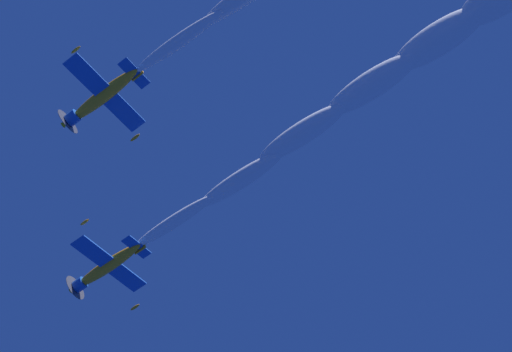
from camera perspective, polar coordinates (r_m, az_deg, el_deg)
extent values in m
ellipsoid|color=orange|center=(86.97, -8.23, -4.96)|extent=(4.73, 6.48, 1.43)
cylinder|color=#194CB2|center=(88.15, -9.80, -5.99)|extent=(1.69, 1.52, 1.42)
cone|color=yellow|center=(88.41, -10.13, -6.20)|extent=(0.94, 0.96, 0.68)
cylinder|color=#3F3F47|center=(88.35, -10.05, -6.15)|extent=(2.68, 1.66, 3.12)
cube|color=#194CB2|center=(86.74, -8.17, -4.90)|extent=(7.37, 5.25, 3.84)
ellipsoid|color=orange|center=(87.40, -9.54, -2.55)|extent=(0.76, 0.95, 0.33)
ellipsoid|color=orange|center=(86.27, -6.77, -7.28)|extent=(0.76, 0.95, 0.33)
cube|color=#194CB2|center=(85.98, -6.68, -3.96)|extent=(2.86, 2.23, 1.42)
cube|color=orange|center=(86.43, -6.53, -3.91)|extent=(1.09, 1.27, 1.07)
ellipsoid|color=#1E232D|center=(87.47, -8.28, -5.05)|extent=(1.58, 1.78, 0.90)
ellipsoid|color=orange|center=(80.91, -8.48, 4.48)|extent=(4.80, 6.41, 1.84)
cylinder|color=#194CB2|center=(81.61, -10.18, 3.21)|extent=(1.63, 1.55, 1.44)
cone|color=yellow|center=(81.78, -10.54, 2.94)|extent=(0.92, 0.97, 0.70)
cylinder|color=#3F3F47|center=(81.74, -10.46, 3.01)|extent=(2.50, 1.76, 3.02)
cube|color=#194CB2|center=(80.71, -8.40, 4.57)|extent=(7.61, 5.36, 3.35)
ellipsoid|color=orange|center=(81.70, -10.02, 6.95)|extent=(0.76, 0.95, 0.38)
ellipsoid|color=orange|center=(79.92, -6.76, 2.14)|extent=(0.76, 0.95, 0.38)
cube|color=#194CB2|center=(80.39, -6.81, 5.71)|extent=(2.95, 2.27, 1.27)
cube|color=orange|center=(80.87, -6.68, 5.71)|extent=(1.00, 1.28, 1.17)
ellipsoid|color=#1E232D|center=(81.37, -8.56, 4.34)|extent=(1.57, 1.79, 0.98)
ellipsoid|color=white|center=(85.00, -4.60, -2.55)|extent=(5.31, 7.77, 1.44)
ellipsoid|color=white|center=(83.35, -0.88, -0.21)|extent=(5.65, 7.98, 1.82)
ellipsoid|color=white|center=(82.36, 2.59, 2.41)|extent=(5.98, 8.19, 2.20)
ellipsoid|color=white|center=(81.91, 6.48, 5.10)|extent=(6.32, 8.40, 2.58)
ellipsoid|color=white|center=(82.13, 10.15, 7.54)|extent=(6.65, 8.61, 2.97)
ellipsoid|color=white|center=(79.32, -4.33, 7.49)|extent=(5.31, 7.77, 1.44)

